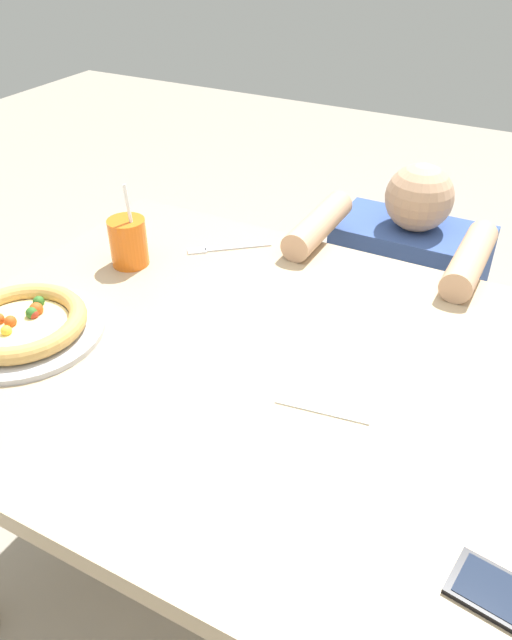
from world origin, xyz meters
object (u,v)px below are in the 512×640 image
(pizza_near, at_px, (22,325))
(diner_seated, at_px, (397,328))
(fork, at_px, (225,248))
(drink_cup_colored, at_px, (128,242))

(pizza_near, distance_m, diner_seated, 1.08)
(fork, distance_m, diner_seated, 0.63)
(diner_seated, bearing_deg, drink_cup_colored, -133.34)
(fork, bearing_deg, pizza_near, -109.77)
(fork, bearing_deg, drink_cup_colored, -134.23)
(fork, xyz_separation_m, diner_seated, (0.35, 0.38, -0.36))
(fork, height_order, diner_seated, diner_seated)
(diner_seated, bearing_deg, fork, -132.95)
(pizza_near, relative_size, fork, 1.84)
(fork, bearing_deg, diner_seated, 47.05)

